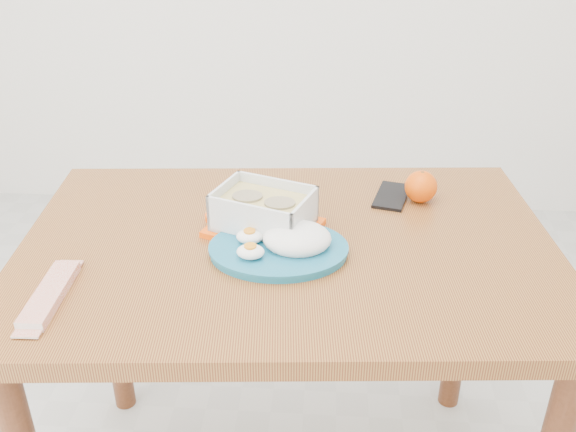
# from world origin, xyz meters

# --- Properties ---
(dining_table) EXTENTS (1.15, 0.82, 0.75)m
(dining_table) POSITION_xyz_m (0.17, 0.13, 0.64)
(dining_table) COLOR olive
(dining_table) RESTS_ON ground
(food_container) EXTENTS (0.26, 0.23, 0.09)m
(food_container) POSITION_xyz_m (0.11, 0.17, 0.80)
(food_container) COLOR #FF5207
(food_container) RESTS_ON dining_table
(orange_fruit) EXTENTS (0.07, 0.07, 0.07)m
(orange_fruit) POSITION_xyz_m (0.46, 0.33, 0.79)
(orange_fruit) COLOR #FE5B05
(orange_fruit) RESTS_ON dining_table
(rice_plate) EXTENTS (0.29, 0.29, 0.07)m
(rice_plate) POSITION_xyz_m (0.16, 0.08, 0.77)
(rice_plate) COLOR #176382
(rice_plate) RESTS_ON dining_table
(candy_bar) EXTENTS (0.05, 0.19, 0.02)m
(candy_bar) POSITION_xyz_m (-0.24, -0.10, 0.76)
(candy_bar) COLOR red
(candy_bar) RESTS_ON dining_table
(smartphone) EXTENTS (0.10, 0.15, 0.01)m
(smartphone) POSITION_xyz_m (0.39, 0.35, 0.75)
(smartphone) COLOR black
(smartphone) RESTS_ON dining_table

